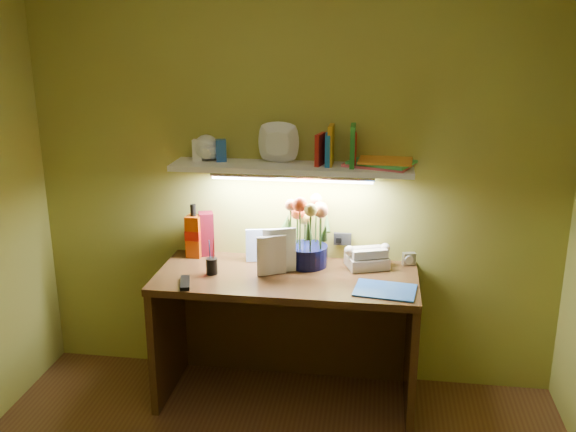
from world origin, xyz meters
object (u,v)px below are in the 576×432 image
object	(u,v)px
desk_clock	(409,259)
whisky_bottle	(194,231)
telephone	(367,256)
flower_bouquet	(307,231)
desk	(286,338)

from	to	relation	value
desk_clock	whisky_bottle	xyz separation A→B (m)	(-1.22, -0.04, 0.12)
telephone	whisky_bottle	bearing A→B (deg)	158.31
flower_bouquet	desk_clock	size ratio (longest dim) A/B	5.68
desk	desk_clock	size ratio (longest dim) A/B	19.96
flower_bouquet	whisky_bottle	size ratio (longest dim) A/B	1.28
desk	flower_bouquet	distance (m)	0.60
telephone	desk_clock	size ratio (longest dim) A/B	3.09
flower_bouquet	telephone	size ratio (longest dim) A/B	1.84
desk	flower_bouquet	xyz separation A→B (m)	(0.09, 0.16, 0.57)
telephone	desk_clock	world-z (taller)	telephone
desk	desk_clock	distance (m)	0.81
telephone	whisky_bottle	world-z (taller)	whisky_bottle
whisky_bottle	desk_clock	bearing A→B (deg)	1.82
desk_clock	flower_bouquet	bearing A→B (deg)	172.51
flower_bouquet	telephone	world-z (taller)	flower_bouquet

